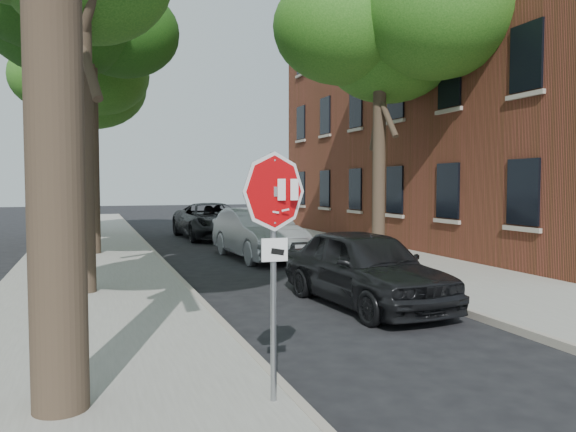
# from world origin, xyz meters

# --- Properties ---
(ground) EXTENTS (120.00, 120.00, 0.00)m
(ground) POSITION_xyz_m (0.00, 0.00, 0.00)
(ground) COLOR black
(ground) RESTS_ON ground
(sidewalk_left) EXTENTS (4.00, 55.00, 0.12)m
(sidewalk_left) POSITION_xyz_m (-2.50, 12.00, 0.06)
(sidewalk_left) COLOR gray
(sidewalk_left) RESTS_ON ground
(sidewalk_right) EXTENTS (4.00, 55.00, 0.12)m
(sidewalk_right) POSITION_xyz_m (6.00, 12.00, 0.06)
(sidewalk_right) COLOR gray
(sidewalk_right) RESTS_ON ground
(curb_left) EXTENTS (0.12, 55.00, 0.13)m
(curb_left) POSITION_xyz_m (-0.45, 12.00, 0.07)
(curb_left) COLOR #9E9384
(curb_left) RESTS_ON ground
(curb_right) EXTENTS (0.12, 55.00, 0.13)m
(curb_right) POSITION_xyz_m (3.95, 12.00, 0.07)
(curb_right) COLOR #9E9384
(curb_right) RESTS_ON ground
(apartment_building) EXTENTS (12.20, 20.20, 15.30)m
(apartment_building) POSITION_xyz_m (14.00, 14.00, 7.65)
(apartment_building) COLOR brown
(apartment_building) RESTS_ON ground
(stop_sign) EXTENTS (0.76, 0.34, 2.61)m
(stop_sign) POSITION_xyz_m (-0.70, -0.03, 1.95)
(stop_sign) COLOR gray
(stop_sign) RESTS_ON sidewalk_left
(tree_mid_b) EXTENTS (5.88, 5.46, 10.36)m
(tree_mid_b) POSITION_xyz_m (-2.42, 14.12, 8.00)
(tree_mid_b) COLOR black
(tree_mid_b) RESTS_ON sidewalk_left
(tree_far) EXTENTS (5.29, 4.91, 9.33)m
(tree_far) POSITION_xyz_m (-2.72, 21.11, 7.21)
(tree_far) COLOR black
(tree_far) RESTS_ON sidewalk_left
(tree_right) EXTENTS (5.29, 4.91, 9.33)m
(tree_right) POSITION_xyz_m (5.98, 10.11, 7.21)
(tree_right) COLOR black
(tree_right) RESTS_ON sidewalk_right
(car_a) EXTENTS (2.16, 4.61, 1.52)m
(car_a) POSITION_xyz_m (2.60, 4.33, 0.76)
(car_a) COLOR black
(car_a) RESTS_ON ground
(car_b) EXTENTS (2.02, 5.01, 1.62)m
(car_b) POSITION_xyz_m (2.60, 11.72, 0.81)
(car_b) COLOR gray
(car_b) RESTS_ON ground
(car_d) EXTENTS (2.85, 5.76, 1.57)m
(car_d) POSITION_xyz_m (2.59, 18.92, 0.79)
(car_d) COLOR black
(car_d) RESTS_ON ground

